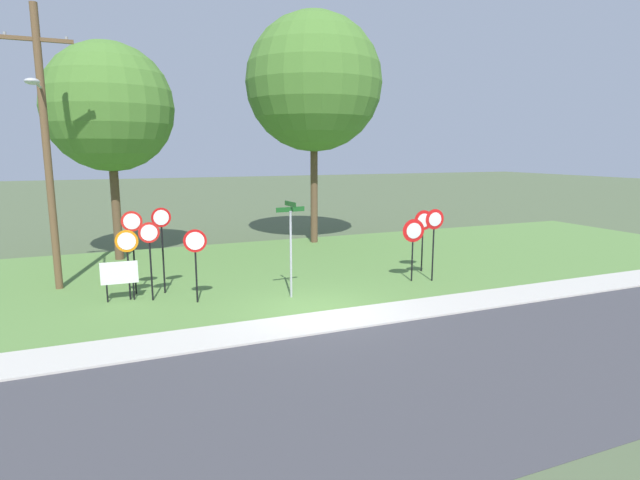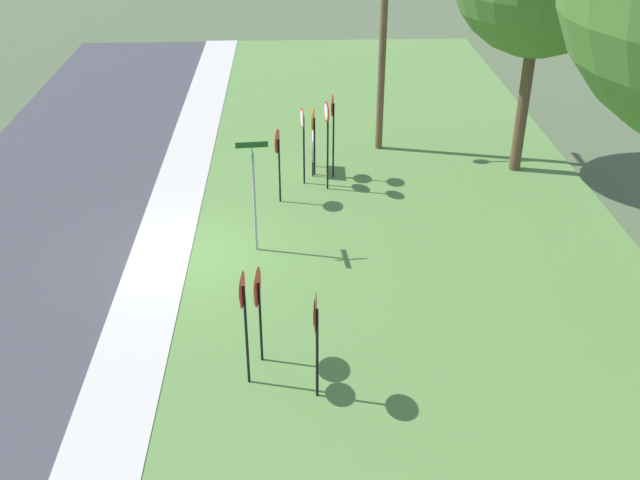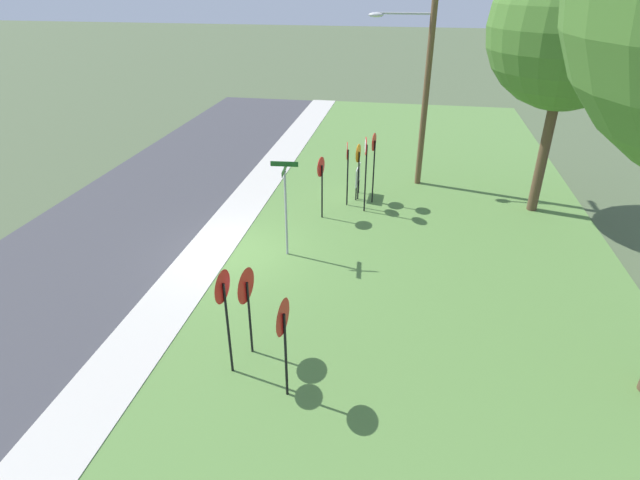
{
  "view_description": "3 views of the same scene",
  "coord_description": "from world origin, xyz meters",
  "px_view_note": "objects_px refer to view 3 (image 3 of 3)",
  "views": [
    {
      "loc": [
        -5.36,
        -12.92,
        4.64
      ],
      "look_at": [
        1.41,
        3.37,
        1.52
      ],
      "focal_mm": 28.21,
      "sensor_mm": 36.0,
      "label": 1
    },
    {
      "loc": [
        16.95,
        2.74,
        10.01
      ],
      "look_at": [
        1.39,
        3.37,
        1.22
      ],
      "focal_mm": 41.71,
      "sensor_mm": 36.0,
      "label": 2
    },
    {
      "loc": [
        13.14,
        5.21,
        7.89
      ],
      "look_at": [
        0.47,
        2.93,
        1.03
      ],
      "focal_mm": 28.03,
      "sensor_mm": 36.0,
      "label": 3
    }
  ],
  "objects_px": {
    "stop_sign_far_center": "(374,154)",
    "stop_sign_far_left": "(366,160)",
    "stop_sign_far_right": "(358,160)",
    "oak_tree_left": "(571,27)",
    "utility_pole": "(425,61)",
    "yield_sign_near_left": "(246,292)",
    "notice_board": "(358,177)",
    "yield_sign_near_right": "(283,326)",
    "street_name_post": "(286,201)",
    "stop_sign_near_right": "(321,175)",
    "stop_sign_near_left": "(347,161)",
    "yield_sign_far_left": "(223,299)"
  },
  "relations": [
    {
      "from": "utility_pole",
      "to": "oak_tree_left",
      "type": "bearing_deg",
      "value": 65.82
    },
    {
      "from": "stop_sign_far_left",
      "to": "oak_tree_left",
      "type": "xyz_separation_m",
      "value": [
        -1.27,
        6.25,
        4.35
      ]
    },
    {
      "from": "stop_sign_near_left",
      "to": "yield_sign_near_right",
      "type": "bearing_deg",
      "value": -7.11
    },
    {
      "from": "yield_sign_near_left",
      "to": "yield_sign_near_right",
      "type": "distance_m",
      "value": 1.63
    },
    {
      "from": "stop_sign_far_center",
      "to": "stop_sign_far_left",
      "type": "bearing_deg",
      "value": -5.99
    },
    {
      "from": "notice_board",
      "to": "oak_tree_left",
      "type": "height_order",
      "value": "oak_tree_left"
    },
    {
      "from": "stop_sign_far_center",
      "to": "stop_sign_near_left",
      "type": "bearing_deg",
      "value": -56.54
    },
    {
      "from": "utility_pole",
      "to": "yield_sign_near_left",
      "type": "bearing_deg",
      "value": -17.3
    },
    {
      "from": "stop_sign_near_right",
      "to": "yield_sign_near_right",
      "type": "bearing_deg",
      "value": 14.59
    },
    {
      "from": "stop_sign_far_left",
      "to": "notice_board",
      "type": "xyz_separation_m",
      "value": [
        -1.36,
        -0.39,
        -1.18
      ]
    },
    {
      "from": "utility_pole",
      "to": "oak_tree_left",
      "type": "xyz_separation_m",
      "value": [
        1.99,
        4.43,
        1.43
      ]
    },
    {
      "from": "yield_sign_near_left",
      "to": "utility_pole",
      "type": "distance_m",
      "value": 12.6
    },
    {
      "from": "yield_sign_far_left",
      "to": "stop_sign_far_left",
      "type": "bearing_deg",
      "value": 172.33
    },
    {
      "from": "street_name_post",
      "to": "yield_sign_near_right",
      "type": "bearing_deg",
      "value": 8.22
    },
    {
      "from": "stop_sign_near_left",
      "to": "notice_board",
      "type": "bearing_deg",
      "value": 153.21
    },
    {
      "from": "yield_sign_near_left",
      "to": "stop_sign_near_right",
      "type": "bearing_deg",
      "value": -174.88
    },
    {
      "from": "yield_sign_near_left",
      "to": "utility_pole",
      "type": "height_order",
      "value": "utility_pole"
    },
    {
      "from": "stop_sign_near_right",
      "to": "stop_sign_near_left",
      "type": "bearing_deg",
      "value": 158.58
    },
    {
      "from": "stop_sign_far_right",
      "to": "oak_tree_left",
      "type": "relative_size",
      "value": 0.25
    },
    {
      "from": "yield_sign_far_left",
      "to": "utility_pole",
      "type": "distance_m",
      "value": 13.26
    },
    {
      "from": "yield_sign_near_left",
      "to": "utility_pole",
      "type": "relative_size",
      "value": 0.25
    },
    {
      "from": "stop_sign_near_right",
      "to": "yield_sign_near_left",
      "type": "bearing_deg",
      "value": 6.83
    },
    {
      "from": "stop_sign_near_left",
      "to": "utility_pole",
      "type": "height_order",
      "value": "utility_pole"
    },
    {
      "from": "stop_sign_far_center",
      "to": "street_name_post",
      "type": "bearing_deg",
      "value": -18.4
    },
    {
      "from": "stop_sign_far_left",
      "to": "notice_board",
      "type": "relative_size",
      "value": 2.26
    },
    {
      "from": "stop_sign_far_center",
      "to": "street_name_post",
      "type": "distance_m",
      "value": 5.1
    },
    {
      "from": "stop_sign_near_right",
      "to": "yield_sign_near_right",
      "type": "height_order",
      "value": "yield_sign_near_right"
    },
    {
      "from": "yield_sign_near_right",
      "to": "utility_pole",
      "type": "relative_size",
      "value": 0.26
    },
    {
      "from": "stop_sign_far_center",
      "to": "stop_sign_far_right",
      "type": "xyz_separation_m",
      "value": [
        -0.2,
        -0.59,
        -0.36
      ]
    },
    {
      "from": "yield_sign_near_left",
      "to": "oak_tree_left",
      "type": "distance_m",
      "value": 13.4
    },
    {
      "from": "street_name_post",
      "to": "notice_board",
      "type": "relative_size",
      "value": 2.46
    },
    {
      "from": "stop_sign_far_right",
      "to": "yield_sign_near_right",
      "type": "relative_size",
      "value": 0.93
    },
    {
      "from": "stop_sign_far_center",
      "to": "street_name_post",
      "type": "relative_size",
      "value": 0.89
    },
    {
      "from": "stop_sign_far_left",
      "to": "stop_sign_far_right",
      "type": "bearing_deg",
      "value": -169.95
    },
    {
      "from": "yield_sign_near_right",
      "to": "yield_sign_far_left",
      "type": "height_order",
      "value": "yield_sign_far_left"
    },
    {
      "from": "oak_tree_left",
      "to": "stop_sign_near_right",
      "type": "bearing_deg",
      "value": -74.82
    },
    {
      "from": "stop_sign_far_center",
      "to": "yield_sign_far_left",
      "type": "height_order",
      "value": "stop_sign_far_center"
    },
    {
      "from": "street_name_post",
      "to": "oak_tree_left",
      "type": "height_order",
      "value": "oak_tree_left"
    },
    {
      "from": "yield_sign_near_left",
      "to": "notice_board",
      "type": "distance_m",
      "value": 9.86
    },
    {
      "from": "yield_sign_near_right",
      "to": "street_name_post",
      "type": "xyz_separation_m",
      "value": [
        -5.86,
        -1.37,
        0.04
      ]
    },
    {
      "from": "notice_board",
      "to": "oak_tree_left",
      "type": "distance_m",
      "value": 8.64
    },
    {
      "from": "stop_sign_near_left",
      "to": "stop_sign_far_center",
      "type": "distance_m",
      "value": 1.05
    },
    {
      "from": "utility_pole",
      "to": "notice_board",
      "type": "bearing_deg",
      "value": -49.15
    },
    {
      "from": "stop_sign_far_left",
      "to": "yield_sign_near_left",
      "type": "height_order",
      "value": "stop_sign_far_left"
    },
    {
      "from": "yield_sign_far_left",
      "to": "notice_board",
      "type": "xyz_separation_m",
      "value": [
        -10.42,
        1.66,
        -1.11
      ]
    },
    {
      "from": "stop_sign_near_left",
      "to": "notice_board",
      "type": "xyz_separation_m",
      "value": [
        -0.92,
        0.33,
        -0.94
      ]
    },
    {
      "from": "stop_sign_far_center",
      "to": "yield_sign_near_right",
      "type": "height_order",
      "value": "stop_sign_far_center"
    },
    {
      "from": "stop_sign_near_right",
      "to": "stop_sign_far_left",
      "type": "relative_size",
      "value": 0.81
    },
    {
      "from": "yield_sign_near_left",
      "to": "yield_sign_far_left",
      "type": "height_order",
      "value": "yield_sign_far_left"
    },
    {
      "from": "street_name_post",
      "to": "notice_board",
      "type": "distance_m",
      "value": 5.4
    }
  ]
}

